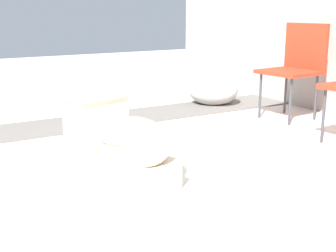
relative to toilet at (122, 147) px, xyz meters
The scene contains 5 objects.
ground_plane 0.28m from the toilet, 163.59° to the left, with size 14.00×14.00×0.00m, color beige.
gravel_strip 1.57m from the toilet, 159.45° to the left, with size 0.56×8.00×0.01m, color #605B56.
toilet is the anchor object (origin of this frame).
folding_chair_left 2.18m from the toilet, 109.32° to the left, with size 0.48×0.48×0.83m.
boulder_near 2.31m from the toilet, 131.66° to the left, with size 0.51×0.41×0.32m, color #B7B2AD.
Camera 1 is at (2.43, -1.08, 0.97)m, focal length 50.00 mm.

